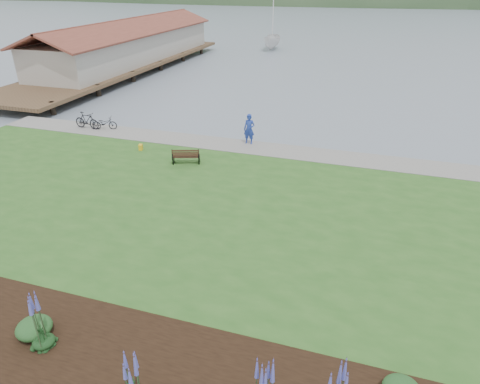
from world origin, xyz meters
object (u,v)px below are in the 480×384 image
object	(u,v)px
park_bench	(186,156)
sailboat	(272,50)
person	(249,127)
bicycle_a	(104,123)

from	to	relation	value
park_bench	sailboat	size ratio (longest dim) A/B	0.07
person	sailboat	size ratio (longest dim) A/B	0.09
park_bench	person	xyz separation A→B (m)	(2.39, 4.04, 0.63)
person	sailboat	bearing A→B (deg)	102.95
person	bicycle_a	xyz separation A→B (m)	(-9.99, -0.35, -0.65)
sailboat	bicycle_a	bearing A→B (deg)	-96.64
park_bench	sailboat	world-z (taller)	sailboat
bicycle_a	sailboat	distance (m)	39.08
park_bench	bicycle_a	xyz separation A→B (m)	(-7.60, 3.70, -0.02)
person	bicycle_a	size ratio (longest dim) A/B	1.31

